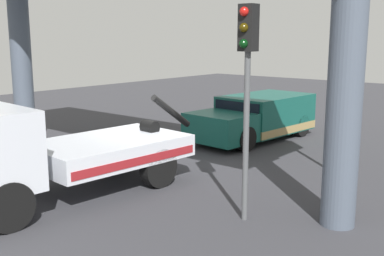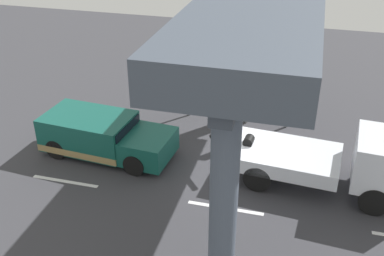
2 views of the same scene
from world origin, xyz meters
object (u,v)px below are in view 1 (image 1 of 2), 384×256
towed_van_green (256,118)px  traffic_light_far (247,66)px  traffic_light_near (339,63)px  tow_truck_white (37,152)px

towed_van_green → traffic_light_far: size_ratio=1.23×
traffic_light_near → towed_van_green: bearing=-121.3°
traffic_light_far → towed_van_green: bearing=-149.7°
towed_van_green → traffic_light_near: bearing=58.7°
traffic_light_near → traffic_light_far: (4.50, 0.00, 0.12)m
tow_truck_white → traffic_light_near: bearing=148.0°
tow_truck_white → traffic_light_far: size_ratio=1.68×
tow_truck_white → towed_van_green: size_ratio=1.37×
traffic_light_far → traffic_light_near: bearing=180.0°
tow_truck_white → traffic_light_near: 8.03m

